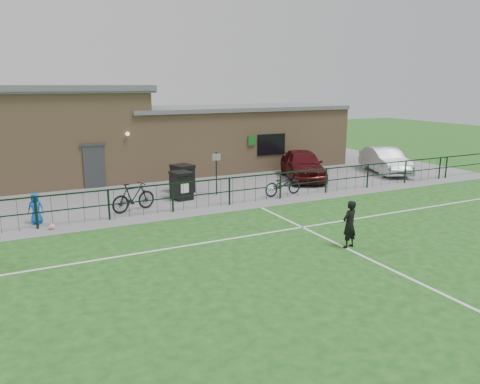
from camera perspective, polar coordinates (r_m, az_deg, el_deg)
name	(u,v)px	position (r m, az deg, el deg)	size (l,w,h in m)	color
ground	(324,278)	(12.80, 10.21, -10.25)	(90.00, 90.00, 0.00)	#1B5017
paving_strip	(167,183)	(24.46, -8.92, 1.08)	(34.00, 13.00, 0.02)	slate
pitch_line_touch	(210,209)	(19.25, -3.73, -2.08)	(28.00, 0.10, 0.01)	white
pitch_line_mid	(253,235)	(15.95, 1.61, -5.27)	(28.00, 0.10, 0.01)	white
pitch_line_perp	(382,265)	(14.01, 16.87, -8.50)	(0.10, 16.00, 0.01)	white
perimeter_fence	(208,194)	(19.28, -3.98, -0.23)	(28.00, 0.10, 1.20)	black
wheelie_bin_left	(181,186)	(20.82, -7.16, 0.69)	(0.76, 0.86, 1.15)	black
wheelie_bin_right	(183,179)	(22.15, -7.01, 1.53)	(0.81, 0.92, 1.22)	black
sign_post	(216,173)	(21.42, -2.89, 2.28)	(0.06, 0.06, 2.00)	black
car_maroon	(303,165)	(25.20, 7.64, 3.33)	(1.87, 4.66, 1.59)	#490D11
car_silver	(385,160)	(28.05, 17.27, 3.69)	(1.52, 4.37, 1.44)	#AEB1B6
bicycle_d	(133,197)	(19.18, -12.86, -0.59)	(0.55, 1.93, 1.16)	black
bicycle_e	(283,184)	(21.47, 5.25, 0.95)	(0.68, 1.96, 1.03)	black
spectator_child	(36,208)	(18.55, -23.64, -1.85)	(0.56, 0.37, 1.15)	blue
goalkeeper_kick	(346,223)	(14.99, 12.85, -3.70)	(1.78, 2.92, 1.64)	black
ball_ground	(52,227)	(17.76, -21.93, -3.95)	(0.22, 0.22, 0.22)	white
clubhouse	(133,136)	(26.74, -12.88, 6.73)	(24.25, 5.40, 4.96)	tan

